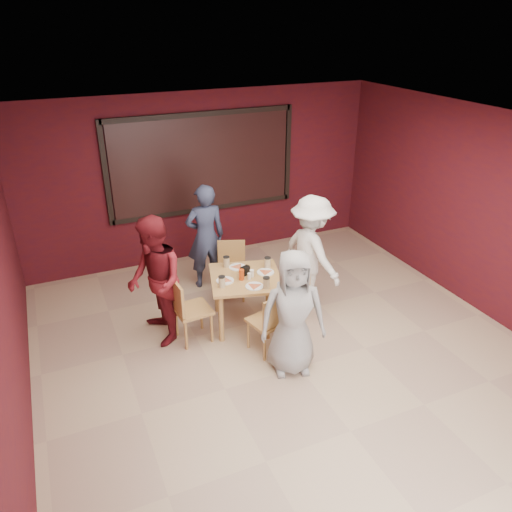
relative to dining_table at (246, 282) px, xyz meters
name	(u,v)px	position (x,y,z in m)	size (l,w,h in m)	color
floor	(299,367)	(0.21, -1.16, -0.64)	(7.00, 7.00, 0.00)	tan
window_blinds	(203,163)	(0.21, 2.29, 1.01)	(3.00, 0.02, 1.50)	black
dining_table	(246,282)	(0.00, 0.00, 0.00)	(1.13, 1.13, 0.88)	tan
chair_front	(271,320)	(0.03, -0.73, -0.16)	(0.50, 0.50, 0.85)	#AF8A44
chair_back	(232,266)	(0.11, 0.81, -0.16)	(0.53, 0.53, 0.85)	#AF8A44
chair_left	(187,307)	(-0.84, -0.07, -0.13)	(0.47, 0.47, 0.90)	#AF8A44
chair_right	(295,284)	(0.72, -0.05, -0.17)	(0.42, 0.42, 0.84)	#AF8A44
diner_front	(293,313)	(0.12, -1.11, 0.14)	(0.76, 0.50, 1.56)	#969696
diner_back	(206,237)	(-0.13, 1.25, 0.18)	(0.60, 0.39, 1.65)	#323B5A
diner_left	(155,282)	(-1.17, 0.13, 0.21)	(0.83, 0.64, 1.70)	maroon
diner_right	(311,253)	(1.05, 0.10, 0.19)	(1.08, 0.62, 1.67)	white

